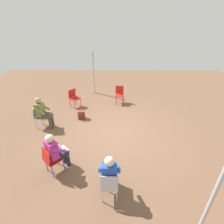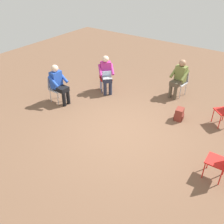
# 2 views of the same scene
# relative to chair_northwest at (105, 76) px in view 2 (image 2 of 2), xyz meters

# --- Properties ---
(ground_plane) EXTENTS (16.38, 16.38, 0.00)m
(ground_plane) POSITION_rel_chair_northwest_xyz_m (1.86, -1.70, -0.50)
(ground_plane) COLOR brown
(chair_northwest) EXTENTS (0.58, 0.58, 0.85)m
(chair_northwest) POSITION_rel_chair_northwest_xyz_m (0.00, 0.00, 0.00)
(chair_northwest) COLOR red
(chair_northwest) RESTS_ON ground
(chair_east) EXTENTS (0.44, 0.41, 0.85)m
(chair_east) POSITION_rel_chair_northwest_xyz_m (4.37, -1.97, 0.00)
(chair_east) COLOR red
(chair_east) RESTS_ON ground
(chair_west) EXTENTS (0.45, 0.41, 0.85)m
(chair_west) POSITION_rel_chair_northwest_xyz_m (-0.79, -1.57, 0.00)
(chair_west) COLOR #B7B7BC
(chair_west) RESTS_ON ground
(chair_north) EXTENTS (0.45, 0.49, 0.85)m
(chair_north) POSITION_rel_chair_northwest_xyz_m (2.25, 1.13, 0.00)
(chair_north) COLOR #B7B7BC
(chair_north) RESTS_ON ground
(person_with_laptop) EXTENTS (0.64, 0.64, 1.24)m
(person_with_laptop) POSITION_rel_chair_northwest_xyz_m (0.12, -0.12, 0.20)
(person_with_laptop) COLOR #23283D
(person_with_laptop) RESTS_ON ground
(person_in_olive) EXTENTS (0.54, 0.55, 1.24)m
(person_in_olive) POSITION_rel_chair_northwest_xyz_m (2.23, 0.97, 0.20)
(person_in_olive) COLOR #4C4233
(person_in_olive) RESTS_ON ground
(person_in_blue) EXTENTS (0.53, 0.50, 1.24)m
(person_in_blue) POSITION_rel_chair_northwest_xyz_m (-0.62, -1.57, 0.20)
(person_in_blue) COLOR black
(person_in_blue) RESTS_ON ground
(backpack_near_laptop_user) EXTENTS (0.27, 0.30, 0.36)m
(backpack_near_laptop_user) POSITION_rel_chair_northwest_xyz_m (2.85, -0.34, -0.34)
(backpack_near_laptop_user) COLOR maroon
(backpack_near_laptop_user) RESTS_ON ground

